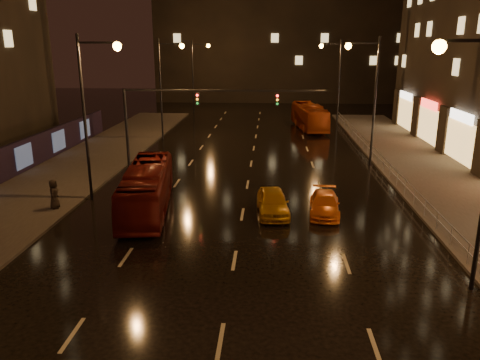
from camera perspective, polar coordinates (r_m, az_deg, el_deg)
The scene contains 11 objects.
ground at distance 36.47m, azimuth 1.24°, elevation 1.24°, with size 140.00×140.00×0.00m, color black.
sidewalk_left at distance 34.99m, azimuth -21.82°, elevation -0.45°, with size 7.00×70.00×0.15m, color #38332D.
sidewalk_right at distance 33.81m, azimuth 24.34°, elevation -1.29°, with size 7.00×70.00×0.15m, color #38332D.
traffic_signal at distance 36.13m, azimuth -6.85°, elevation 8.65°, with size 15.31×0.32×6.20m.
streetlight_right at distance 18.98m, azimuth 26.80°, elevation 5.55°, with size 2.64×0.50×10.00m.
railing_right at distance 35.37m, azimuth 17.85°, elevation 1.49°, with size 0.05×56.00×1.00m.
bus_red at distance 27.71m, azimuth -11.26°, elevation -0.99°, with size 2.27×9.70×2.70m, color #5E110D.
bus_curb at distance 55.18m, azimuth 8.44°, elevation 7.67°, with size 2.40×10.24×2.85m, color #A83C10.
taxi_near at distance 26.81m, azimuth 4.01°, elevation -2.71°, with size 1.70×4.23×1.44m, color #C88A12.
taxi_far at distance 27.28m, azimuth 10.27°, elevation -2.89°, with size 1.65×4.07×1.18m, color orange.
pedestrian_c at distance 29.30m, azimuth -21.74°, elevation -1.60°, with size 0.85×0.55×1.74m, color black.
Camera 1 is at (1.51, -15.23, 9.34)m, focal length 35.00 mm.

